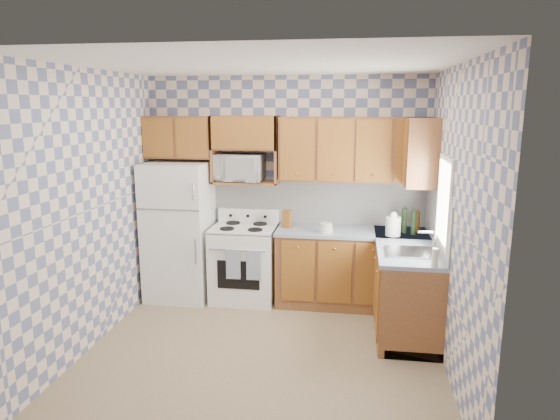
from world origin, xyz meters
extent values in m
plane|color=#7E6E4E|center=(0.00, 0.00, 0.00)|extent=(3.40, 3.40, 0.00)
cube|color=slate|center=(0.00, 1.60, 1.35)|extent=(3.40, 0.02, 2.70)
cube|color=slate|center=(1.70, 0.00, 1.35)|extent=(0.02, 3.20, 2.70)
cube|color=white|center=(0.40, 1.59, 1.20)|extent=(2.60, 0.02, 0.56)
cube|color=white|center=(1.69, 0.80, 1.20)|extent=(0.02, 1.60, 0.56)
cube|color=white|center=(-1.27, 1.25, 0.84)|extent=(0.75, 0.70, 1.68)
cube|color=white|center=(-0.47, 1.28, 0.45)|extent=(0.76, 0.65, 0.90)
cube|color=silver|center=(-0.47, 1.28, 0.91)|extent=(0.76, 0.65, 0.02)
cube|color=white|center=(-0.47, 1.55, 1.00)|extent=(0.76, 0.08, 0.17)
cube|color=navy|center=(-0.52, 0.93, 0.55)|extent=(0.17, 0.02, 0.35)
cube|color=navy|center=(-0.28, 0.93, 0.55)|extent=(0.17, 0.02, 0.35)
cube|color=brown|center=(0.82, 1.30, 0.44)|extent=(1.75, 0.60, 0.88)
cube|color=brown|center=(1.40, 0.80, 0.44)|extent=(0.60, 1.60, 0.88)
cube|color=slate|center=(0.82, 1.30, 0.90)|extent=(1.77, 0.63, 0.04)
cube|color=slate|center=(1.40, 0.80, 0.90)|extent=(0.63, 1.60, 0.04)
cube|color=brown|center=(0.82, 1.44, 1.85)|extent=(1.75, 0.33, 0.74)
cube|color=brown|center=(-1.29, 1.44, 1.97)|extent=(0.82, 0.33, 0.50)
cube|color=brown|center=(1.53, 1.25, 1.85)|extent=(0.33, 0.70, 0.74)
cube|color=brown|center=(-0.47, 1.44, 1.44)|extent=(0.80, 0.33, 0.03)
imported|color=white|center=(-0.55, 1.46, 1.61)|extent=(0.61, 0.43, 0.32)
cube|color=#B7B7BC|center=(1.40, 0.45, 0.93)|extent=(0.48, 0.40, 0.03)
cube|color=white|center=(1.69, 0.45, 1.45)|extent=(0.02, 0.66, 0.86)
cylinder|color=black|center=(1.40, 1.27, 1.06)|extent=(0.06, 0.06, 0.28)
cylinder|color=black|center=(1.50, 1.21, 1.05)|extent=(0.06, 0.06, 0.26)
cylinder|color=#4C2C09|center=(1.55, 1.31, 1.04)|extent=(0.06, 0.06, 0.25)
cube|color=brown|center=(0.05, 1.31, 1.02)|extent=(0.11, 0.11, 0.21)
cylinder|color=white|center=(1.27, 1.12, 1.03)|extent=(0.17, 0.17, 0.21)
cylinder|color=beige|center=(1.57, 0.05, 1.01)|extent=(0.06, 0.06, 0.17)
camera|label=1|loc=(0.83, -4.42, 2.35)|focal=32.00mm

